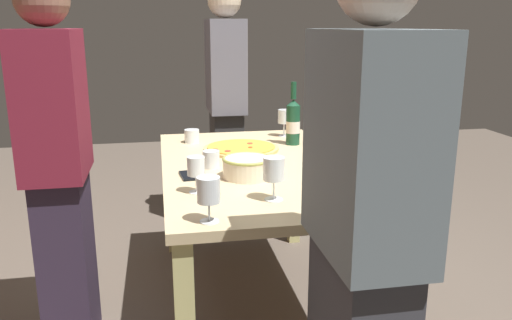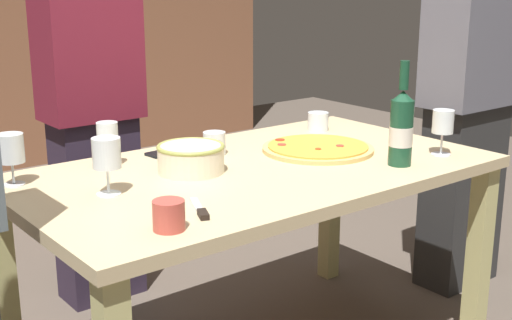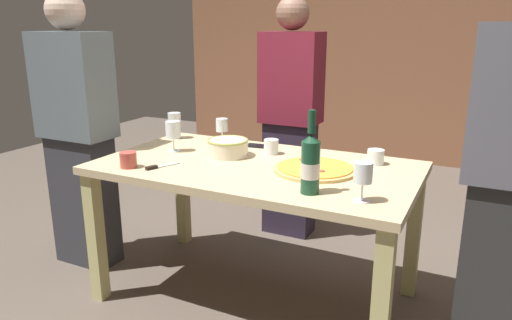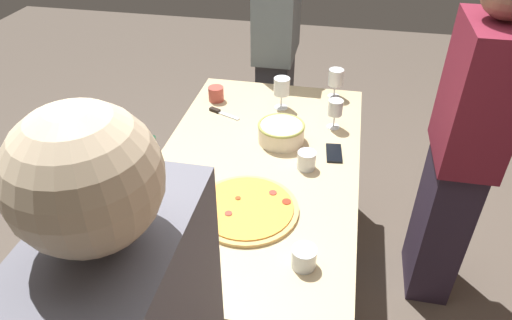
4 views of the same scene
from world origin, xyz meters
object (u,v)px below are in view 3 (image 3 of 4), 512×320
object	(u,v)px
person_guest_right	(78,134)
person_host	(291,119)
cup_amber	(128,160)
cup_spare	(271,147)
wine_glass_far_left	(363,175)
wine_bottle	(310,163)
serving_bowl	(228,147)
pizza	(315,169)
dining_table	(256,182)
cell_phone	(259,146)
cup_ceramic	(376,157)
wine_glass_far_right	(222,126)
wine_glass_near_pizza	(174,121)
wine_glass_by_bottle	(173,131)
pizza_knife	(158,167)

from	to	relation	value
person_guest_right	person_host	bearing A→B (deg)	40.83
cup_amber	person_host	distance (m)	1.26
cup_amber	cup_spare	world-z (taller)	cup_spare
cup_spare	wine_glass_far_left	bearing A→B (deg)	-38.79
wine_bottle	cup_amber	distance (m)	0.94
serving_bowl	person_host	world-z (taller)	person_host
serving_bowl	cup_spare	xyz separation A→B (m)	(0.19, 0.14, -0.01)
pizza	dining_table	bearing A→B (deg)	-175.47
cup_spare	cell_phone	size ratio (longest dim) A/B	0.57
pizza	cup_ceramic	world-z (taller)	cup_ceramic
serving_bowl	cup_spare	world-z (taller)	serving_bowl
wine_glass_far_left	cup_ceramic	xyz separation A→B (m)	(-0.07, 0.56, -0.07)
serving_bowl	wine_glass_far_left	bearing A→B (deg)	-24.02
wine_bottle	cup_spare	xyz separation A→B (m)	(-0.41, 0.51, -0.09)
cup_ceramic	pizza	bearing A→B (deg)	-133.35
dining_table	wine_glass_far_right	bearing A→B (deg)	140.50
wine_glass_far_right	wine_bottle	bearing A→B (deg)	-37.73
serving_bowl	pizza	bearing A→B (deg)	-6.03
wine_glass_near_pizza	cell_phone	size ratio (longest dim) A/B	1.12
wine_glass_by_bottle	wine_glass_far_left	distance (m)	1.19
wine_glass_far_left	person_guest_right	world-z (taller)	person_guest_right
dining_table	cup_amber	xyz separation A→B (m)	(-0.54, -0.33, 0.13)
wine_glass_far_right	cup_spare	bearing A→B (deg)	-14.69
pizza	serving_bowl	size ratio (longest dim) A/B	1.83
serving_bowl	wine_glass_by_bottle	xyz separation A→B (m)	(-0.32, -0.05, 0.07)
wine_bottle	person_host	size ratio (longest dim) A/B	0.22
person_guest_right	cup_amber	bearing A→B (deg)	-26.85
cup_spare	cell_phone	distance (m)	0.18
cup_amber	cup_ceramic	world-z (taller)	cup_amber
dining_table	person_host	size ratio (longest dim) A/B	0.99
serving_bowl	wine_glass_near_pizza	xyz separation A→B (m)	(-0.51, 0.22, 0.06)
wine_glass_by_bottle	person_guest_right	distance (m)	0.61
wine_glass_by_bottle	cup_amber	xyz separation A→B (m)	(-0.01, -0.36, -0.08)
pizza	wine_glass_far_right	bearing A→B (deg)	157.11
wine_bottle	person_host	xyz separation A→B (m)	(-0.57, 1.16, -0.06)
wine_glass_by_bottle	person_guest_right	xyz separation A→B (m)	(-0.60, -0.12, -0.05)
serving_bowl	wine_bottle	distance (m)	0.71
serving_bowl	wine_glass_near_pizza	size ratio (longest dim) A/B	1.38
wine_glass_near_pizza	person_guest_right	xyz separation A→B (m)	(-0.41, -0.39, -0.04)
wine_bottle	cell_phone	bearing A→B (deg)	131.18
cell_phone	wine_glass_by_bottle	bearing A→B (deg)	-57.53
wine_glass_near_pizza	person_guest_right	world-z (taller)	person_guest_right
pizza	person_guest_right	bearing A→B (deg)	-175.25
cup_spare	person_host	bearing A→B (deg)	103.51
person_host	pizza_knife	bearing A→B (deg)	-22.67
serving_bowl	person_host	size ratio (longest dim) A/B	0.14
wine_glass_near_pizza	wine_glass_by_bottle	distance (m)	0.33
cup_amber	pizza_knife	xyz separation A→B (m)	(0.14, 0.06, -0.03)
person_guest_right	wine_glass_near_pizza	bearing A→B (deg)	38.82
cup_amber	cell_phone	xyz separation A→B (m)	(0.39, 0.66, -0.03)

